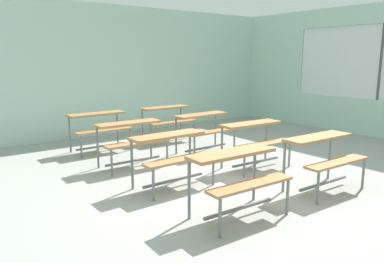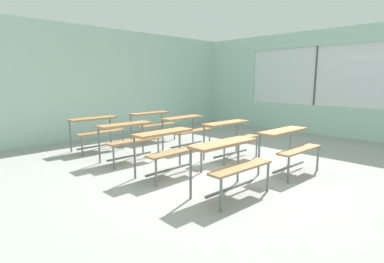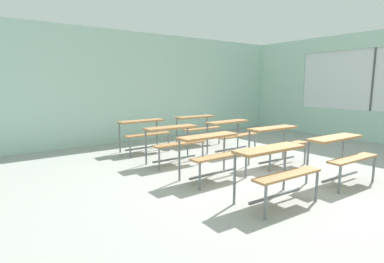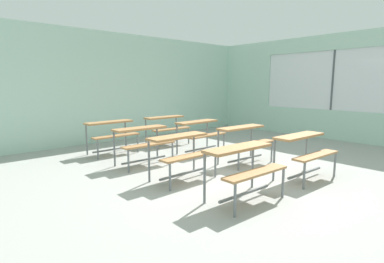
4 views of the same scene
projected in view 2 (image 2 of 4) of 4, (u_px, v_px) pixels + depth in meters
name	position (u px, v px, depth m)	size (l,w,h in m)	color
ground	(215.00, 174.00, 5.22)	(10.00, 9.00, 0.05)	#9E9E99
wall_back	(91.00, 83.00, 8.12)	(10.00, 0.12, 3.00)	silver
wall_right	(338.00, 85.00, 8.33)	(0.12, 9.00, 3.00)	silver
desk_bench_r0c0	(230.00, 156.00, 4.13)	(1.12, 0.63, 0.74)	#A87547
desk_bench_r0c1	(289.00, 141.00, 5.14)	(1.12, 0.63, 0.74)	#A87547
desk_bench_r1c0	(168.00, 142.00, 4.99)	(1.11, 0.61, 0.74)	#A87547
desk_bench_r1c1	(230.00, 131.00, 6.08)	(1.13, 0.65, 0.74)	#A87547
desk_bench_r2c0	(128.00, 133.00, 5.87)	(1.11, 0.61, 0.74)	#A87547
desk_bench_r2c1	(186.00, 125.00, 6.95)	(1.12, 0.63, 0.74)	#A87547
desk_bench_r3c0	(96.00, 126.00, 6.79)	(1.11, 0.61, 0.74)	#A87547
desk_bench_r3c1	(152.00, 119.00, 7.87)	(1.11, 0.61, 0.74)	#A87547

